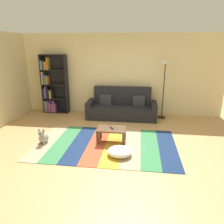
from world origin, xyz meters
TOP-DOWN VIEW (x-y plane):
  - ground_plane at (0.00, 0.00)m, footprint 14.00×14.00m
  - back_wall at (0.00, 2.55)m, footprint 6.80×0.10m
  - rug at (-0.11, -0.07)m, footprint 3.38×2.11m
  - couch at (0.09, 2.02)m, footprint 2.26×0.80m
  - bookshelf at (-2.39, 2.31)m, footprint 0.90×0.28m
  - coffee_table at (0.01, 0.10)m, footprint 0.70×0.46m
  - pouf at (0.28, -0.57)m, footprint 0.54×0.51m
  - dog at (-1.65, -0.19)m, footprint 0.22×0.35m
  - standing_lamp at (1.43, 2.17)m, footprint 0.32×0.32m
  - tv_remote at (0.01, 0.10)m, footprint 0.11×0.15m

SIDE VIEW (x-z plane):
  - ground_plane at x=0.00m, z-range 0.00..0.00m
  - rug at x=-0.11m, z-range 0.00..0.01m
  - pouf at x=0.28m, z-range 0.01..0.20m
  - dog at x=-1.65m, z-range -0.04..0.36m
  - coffee_table at x=0.01m, z-range 0.12..0.48m
  - couch at x=0.09m, z-range -0.16..0.84m
  - tv_remote at x=0.01m, z-range 0.37..0.39m
  - bookshelf at x=-2.39m, z-range -0.09..1.93m
  - back_wall at x=0.00m, z-range 0.00..2.70m
  - standing_lamp at x=1.43m, z-range 0.64..2.55m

